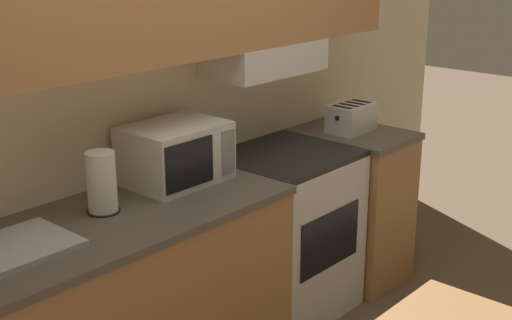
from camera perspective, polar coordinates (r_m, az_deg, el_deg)
name	(u,v)px	position (r m, az deg, el deg)	size (l,w,h in m)	color
wall_back	(168,45)	(3.38, -7.02, 9.11)	(5.25, 0.38, 2.55)	beige
lower_counter_main	(111,319)	(3.16, -11.53, -12.33)	(1.66, 0.68, 0.91)	#B27A47
lower_counter_right_stub	(350,204)	(4.35, 7.50, -3.50)	(0.49, 0.68, 0.91)	#B27A47
stove_range	(284,233)	(3.91, 2.25, -5.86)	(0.70, 0.62, 0.91)	silver
microwave	(175,153)	(3.31, -6.47, 0.55)	(0.46, 0.35, 0.27)	silver
toaster	(351,117)	(4.19, 7.65, 3.40)	(0.29, 0.19, 0.16)	silver
paper_towel_roll	(102,182)	(3.00, -12.25, -1.77)	(0.14, 0.14, 0.26)	black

